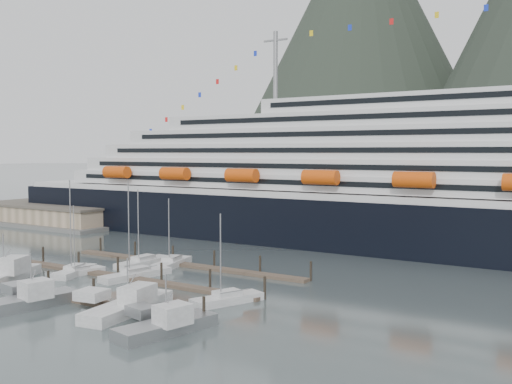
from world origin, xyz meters
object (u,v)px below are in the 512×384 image
at_px(warehouse, 51,216).
at_px(sailboat_h, 227,300).
at_px(sailboat_a, 75,272).
at_px(trawler_b, 31,299).
at_px(cruise_ship, 454,190).
at_px(sailboat_f, 172,264).
at_px(trawler_a, 3,275).
at_px(sailboat_d, 136,275).
at_px(sailboat_e, 143,263).
at_px(sailboat_c, 79,272).
at_px(trawler_d, 165,325).
at_px(trawler_c, 127,305).

xyz_separation_m(warehouse, sailboat_h, (88.14, -42.40, -1.83)).
bearing_deg(sailboat_a, trawler_b, -164.74).
xyz_separation_m(cruise_ship, sailboat_f, (-36.20, -40.21, -11.61)).
bearing_deg(trawler_b, sailboat_f, 15.38).
relative_size(sailboat_a, trawler_b, 1.30).
height_order(warehouse, trawler_a, trawler_a).
height_order(sailboat_a, sailboat_d, sailboat_a).
bearing_deg(sailboat_e, sailboat_a, 162.24).
distance_m(sailboat_c, trawler_a, 11.09).
height_order(warehouse, trawler_d, trawler_d).
distance_m(sailboat_a, sailboat_h, 30.61).
xyz_separation_m(sailboat_h, trawler_a, (-35.48, -7.75, 0.56)).
xyz_separation_m(cruise_ship, trawler_b, (-33.59, -69.92, -11.10)).
relative_size(warehouse, trawler_d, 3.77).
height_order(sailboat_c, trawler_b, sailboat_c).
xyz_separation_m(cruise_ship, trawler_d, (-12.16, -69.07, -11.15)).
bearing_deg(sailboat_c, trawler_c, -110.43).
relative_size(warehouse, trawler_c, 3.14).
bearing_deg(sailboat_c, trawler_a, 157.59).
bearing_deg(trawler_a, warehouse, 23.12).
bearing_deg(sailboat_f, sailboat_a, 134.39).
xyz_separation_m(sailboat_a, trawler_a, (-4.90, -9.22, 0.53)).
bearing_deg(trawler_a, cruise_ship, -61.32).
relative_size(sailboat_e, sailboat_h, 1.12).
height_order(trawler_b, trawler_d, trawler_b).
distance_m(warehouse, trawler_d, 105.96).
xyz_separation_m(cruise_ship, sailboat_a, (-44.45, -53.87, -11.59)).
height_order(warehouse, sailboat_c, sailboat_c).
xyz_separation_m(sailboat_d, sailboat_f, (-1.64, 10.28, -0.01)).
height_order(sailboat_c, sailboat_h, sailboat_h).
height_order(sailboat_c, sailboat_e, sailboat_e).
bearing_deg(trawler_c, trawler_b, 102.20).
bearing_deg(sailboat_d, trawler_b, -167.86).
bearing_deg(sailboat_f, trawler_c, -164.28).
bearing_deg(sailboat_e, trawler_c, -139.52).
relative_size(trawler_b, trawler_c, 0.81).
height_order(sailboat_a, trawler_d, sailboat_a).
bearing_deg(sailboat_d, sailboat_h, -93.90).
bearing_deg(trawler_b, trawler_c, -59.01).
height_order(warehouse, trawler_b, trawler_b).
xyz_separation_m(sailboat_e, trawler_d, (28.46, -26.63, 0.46)).
height_order(sailboat_f, trawler_c, sailboat_f).
xyz_separation_m(trawler_c, trawler_d, (9.40, -3.68, -0.03)).
height_order(warehouse, trawler_c, trawler_c).
height_order(warehouse, sailboat_d, sailboat_d).
relative_size(sailboat_d, trawler_a, 1.04).
xyz_separation_m(sailboat_e, trawler_b, (7.02, -27.48, 0.50)).
bearing_deg(trawler_d, sailboat_a, 76.95).
xyz_separation_m(sailboat_d, sailboat_e, (-6.06, 8.06, -0.00)).
bearing_deg(sailboat_a, trawler_a, 133.16).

